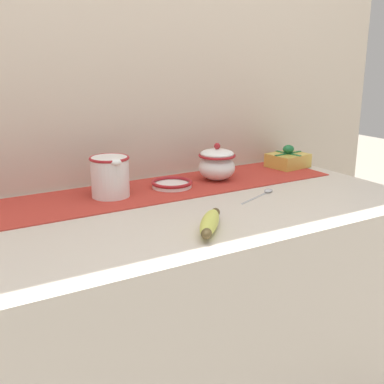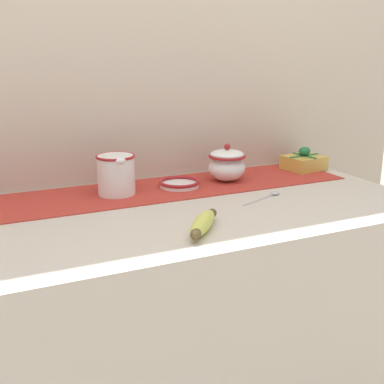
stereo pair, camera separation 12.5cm
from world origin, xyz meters
name	(u,v)px [view 1 (the left image)]	position (x,y,z in m)	size (l,w,h in m)	color
countertop	(173,359)	(0.00, 0.00, 0.46)	(1.38, 0.65, 0.93)	beige
back_wall	(117,96)	(0.00, 0.35, 1.20)	(2.18, 0.04, 2.40)	beige
table_runner	(142,192)	(0.00, 0.18, 0.93)	(1.27, 0.27, 0.00)	#B23328
cream_pitcher	(110,175)	(-0.10, 0.18, 0.99)	(0.11, 0.13, 0.12)	white
sugar_bowl	(217,164)	(0.27, 0.18, 0.99)	(0.12, 0.12, 0.12)	white
small_dish	(172,184)	(0.10, 0.18, 0.94)	(0.13, 0.13, 0.02)	white
banana	(211,223)	(0.00, -0.19, 0.95)	(0.14, 0.15, 0.04)	#CCD156
spoon	(266,192)	(0.31, -0.02, 0.93)	(0.16, 0.08, 0.01)	#B7B7BC
gift_box	(288,160)	(0.59, 0.21, 0.96)	(0.14, 0.13, 0.08)	gold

